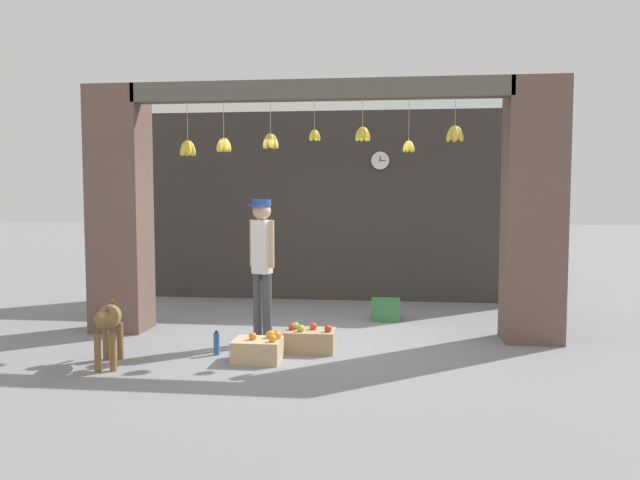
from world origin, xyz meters
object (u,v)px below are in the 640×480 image
produce_box_green (386,310)px  wall_clock (380,161)px  shopkeeper (262,258)px  water_bottle (217,344)px  fruit_crate_oranges (258,349)px  dog (108,322)px  fruit_crate_apples (310,340)px

produce_box_green → wall_clock: 2.73m
shopkeeper → water_bottle: size_ratio=6.38×
wall_clock → water_bottle: bearing=-115.1°
fruit_crate_oranges → water_bottle: (-0.53, 0.21, -0.00)m
fruit_crate_oranges → wall_clock: size_ratio=1.62×
dog → water_bottle: dog is taller
shopkeeper → wall_clock: bearing=-90.6°
shopkeeper → fruit_crate_apples: shopkeeper is taller
fruit_crate_oranges → water_bottle: fruit_crate_oranges is taller
shopkeeper → produce_box_green: bearing=-110.1°
fruit_crate_oranges → water_bottle: bearing=158.2°
shopkeeper → produce_box_green: 2.36m
dog → wall_clock: (2.77, 4.34, 1.90)m
fruit_crate_apples → water_bottle: (-1.04, -0.29, -0.00)m
fruit_crate_oranges → wall_clock: (1.23, 3.97, 2.25)m
dog → produce_box_green: (2.89, 2.77, -0.33)m
produce_box_green → wall_clock: bearing=94.5°
shopkeeper → produce_box_green: size_ratio=4.26×
produce_box_green → fruit_crate_oranges: bearing=-119.4°
produce_box_green → water_bottle: bearing=-130.7°
produce_box_green → water_bottle: produce_box_green is taller
water_bottle → fruit_crate_oranges: bearing=-21.8°
shopkeeper → water_bottle: shopkeeper is taller
dog → wall_clock: size_ratio=2.84×
dog → wall_clock: wall_clock is taller
dog → fruit_crate_oranges: dog is taller
fruit_crate_oranges → wall_clock: wall_clock is taller
dog → wall_clock: 5.49m
fruit_crate_apples → dog: bearing=-157.0°
dog → produce_box_green: size_ratio=2.19×
water_bottle → wall_clock: wall_clock is taller
produce_box_green → dog: bearing=-136.2°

